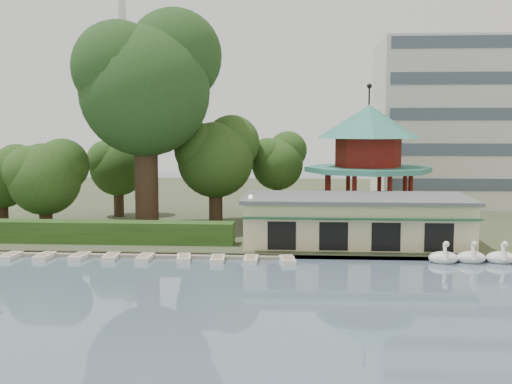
# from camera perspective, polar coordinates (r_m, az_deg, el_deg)

# --- Properties ---
(ground_plane) EXTENTS (220.00, 220.00, 0.00)m
(ground_plane) POSITION_cam_1_polar(r_m,az_deg,el_deg) (33.12, -5.72, -11.87)
(ground_plane) COLOR slate
(ground_plane) RESTS_ON ground
(shore) EXTENTS (220.00, 70.00, 0.40)m
(shore) POSITION_cam_1_polar(r_m,az_deg,el_deg) (83.84, 0.23, -0.86)
(shore) COLOR #424930
(shore) RESTS_ON ground
(embankment) EXTENTS (220.00, 0.60, 0.30)m
(embankment) POSITION_cam_1_polar(r_m,az_deg,el_deg) (49.68, -2.37, -5.64)
(embankment) COLOR gray
(embankment) RESTS_ON ground
(dock) EXTENTS (34.00, 1.60, 0.24)m
(dock) POSITION_cam_1_polar(r_m,az_deg,el_deg) (52.27, -15.63, -5.31)
(dock) COLOR gray
(dock) RESTS_ON ground
(boathouse) EXTENTS (18.60, 9.39, 3.90)m
(boathouse) POSITION_cam_1_polar(r_m,az_deg,el_deg) (53.81, 8.83, -2.41)
(boathouse) COLOR beige
(boathouse) RESTS_ON shore
(pavilion) EXTENTS (12.40, 12.40, 13.50)m
(pavilion) POSITION_cam_1_polar(r_m,az_deg,el_deg) (63.48, 9.94, 3.47)
(pavilion) COLOR beige
(pavilion) RESTS_ON shore
(broadcast_tower) EXTENTS (8.00, 8.00, 96.00)m
(broadcast_tower) POSITION_cam_1_polar(r_m,az_deg,el_deg) (179.11, -11.76, 13.47)
(broadcast_tower) COLOR silver
(broadcast_tower) RESTS_ON ground
(hedge) EXTENTS (30.00, 2.00, 1.80)m
(hedge) POSITION_cam_1_polar(r_m,az_deg,el_deg) (56.15, -17.43, -3.37)
(hedge) COLOR #2B4D1A
(hedge) RESTS_ON shore
(lamp_post) EXTENTS (0.36, 0.36, 4.28)m
(lamp_post) POSITION_cam_1_polar(r_m,az_deg,el_deg) (50.68, -0.49, -1.75)
(lamp_post) COLOR black
(lamp_post) RESTS_ON shore
(big_tree) EXTENTS (13.33, 12.42, 20.76)m
(big_tree) POSITION_cam_1_polar(r_m,az_deg,el_deg) (61.10, -9.67, 9.83)
(big_tree) COLOR #3A281C
(big_tree) RESTS_ON shore
(small_trees) EXTENTS (38.83, 16.46, 10.78)m
(small_trees) POSITION_cam_1_polar(r_m,az_deg,el_deg) (64.88, -12.14, 2.42)
(small_trees) COLOR #3A281C
(small_trees) RESTS_ON shore
(moored_rowboats) EXTENTS (32.52, 2.67, 0.36)m
(moored_rowboats) POSITION_cam_1_polar(r_m,az_deg,el_deg) (50.72, -15.42, -5.58)
(moored_rowboats) COLOR white
(moored_rowboats) RESTS_ON ground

